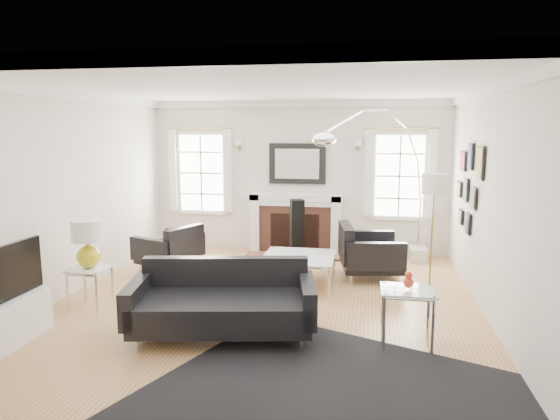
% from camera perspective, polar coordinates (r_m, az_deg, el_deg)
% --- Properties ---
extents(floor, '(6.00, 6.00, 0.00)m').
position_cam_1_polar(floor, '(6.72, -1.67, -10.63)').
color(floor, '#A66A45').
rests_on(floor, ground).
extents(back_wall, '(5.50, 0.04, 2.80)m').
position_cam_1_polar(back_wall, '(9.32, 2.01, 3.79)').
color(back_wall, silver).
rests_on(back_wall, floor).
extents(front_wall, '(5.50, 0.04, 2.80)m').
position_cam_1_polar(front_wall, '(3.55, -11.64, -5.31)').
color(front_wall, silver).
rests_on(front_wall, floor).
extents(left_wall, '(0.04, 6.00, 2.80)m').
position_cam_1_polar(left_wall, '(7.44, -22.97, 1.69)').
color(left_wall, silver).
rests_on(left_wall, floor).
extents(right_wall, '(0.04, 6.00, 2.80)m').
position_cam_1_polar(right_wall, '(6.42, 23.08, 0.60)').
color(right_wall, silver).
rests_on(right_wall, floor).
extents(ceiling, '(5.50, 6.00, 0.02)m').
position_cam_1_polar(ceiling, '(6.34, -1.79, 13.93)').
color(ceiling, white).
rests_on(ceiling, back_wall).
extents(crown_molding, '(5.50, 6.00, 0.12)m').
position_cam_1_polar(crown_molding, '(6.34, -1.79, 13.38)').
color(crown_molding, white).
rests_on(crown_molding, back_wall).
extents(fireplace, '(1.70, 0.69, 1.11)m').
position_cam_1_polar(fireplace, '(9.23, 1.80, -1.64)').
color(fireplace, white).
rests_on(fireplace, floor).
extents(mantel_mirror, '(1.05, 0.07, 0.75)m').
position_cam_1_polar(mantel_mirror, '(9.25, 1.98, 5.30)').
color(mantel_mirror, black).
rests_on(mantel_mirror, back_wall).
extents(window_left, '(1.24, 0.15, 1.62)m').
position_cam_1_polar(window_left, '(9.69, -8.96, 4.24)').
color(window_left, white).
rests_on(window_left, back_wall).
extents(window_right, '(1.24, 0.15, 1.62)m').
position_cam_1_polar(window_right, '(9.19, 13.50, 3.83)').
color(window_right, white).
rests_on(window_right, back_wall).
extents(gallery_wall, '(0.04, 1.73, 1.29)m').
position_cam_1_polar(gallery_wall, '(7.65, 20.75, 3.03)').
color(gallery_wall, black).
rests_on(gallery_wall, right_wall).
extents(tv_unit, '(0.35, 1.00, 1.09)m').
position_cam_1_polar(tv_unit, '(6.15, -28.58, -10.44)').
color(tv_unit, white).
rests_on(tv_unit, floor).
extents(area_rug, '(4.08, 3.77, 0.01)m').
position_cam_1_polar(area_rug, '(4.48, 7.29, -21.34)').
color(area_rug, black).
rests_on(area_rug, floor).
extents(sofa, '(2.16, 1.27, 0.66)m').
position_cam_1_polar(sofa, '(5.70, -6.52, -10.51)').
color(sofa, black).
rests_on(sofa, floor).
extents(armchair_left, '(1.09, 1.15, 0.62)m').
position_cam_1_polar(armchair_left, '(8.34, -12.31, -4.42)').
color(armchair_left, black).
rests_on(armchair_left, floor).
extents(armchair_right, '(1.05, 1.13, 0.68)m').
position_cam_1_polar(armchair_right, '(7.88, 9.88, -4.88)').
color(armchair_right, black).
rests_on(armchair_right, floor).
extents(coffee_table, '(1.03, 1.03, 0.46)m').
position_cam_1_polar(coffee_table, '(7.29, 2.16, -5.51)').
color(coffee_table, silver).
rests_on(coffee_table, floor).
extents(side_table_left, '(0.48, 0.48, 0.52)m').
position_cam_1_polar(side_table_left, '(6.91, -20.92, -7.02)').
color(side_table_left, silver).
rests_on(side_table_left, floor).
extents(nesting_table, '(0.56, 0.47, 0.62)m').
position_cam_1_polar(nesting_table, '(5.49, 14.38, -9.99)').
color(nesting_table, silver).
rests_on(nesting_table, floor).
extents(gourd_lamp, '(0.39, 0.39, 0.62)m').
position_cam_1_polar(gourd_lamp, '(6.80, -21.14, -3.26)').
color(gourd_lamp, gold).
rests_on(gourd_lamp, side_table_left).
extents(orange_vase, '(0.11, 0.11, 0.17)m').
position_cam_1_polar(orange_vase, '(5.43, 14.47, -7.81)').
color(orange_vase, red).
rests_on(orange_vase, nesting_table).
extents(arc_floor_lamp, '(1.90, 1.76, 2.69)m').
position_cam_1_polar(arc_floor_lamp, '(8.20, 10.85, 3.30)').
color(arc_floor_lamp, white).
rests_on(arc_floor_lamp, floor).
extents(stick_floor_lamp, '(0.34, 0.34, 1.67)m').
position_cam_1_polar(stick_floor_lamp, '(7.22, 17.21, 2.21)').
color(stick_floor_lamp, '#A38638').
rests_on(stick_floor_lamp, floor).
extents(speaker_tower, '(0.28, 0.28, 1.10)m').
position_cam_1_polar(speaker_tower, '(8.58, 1.96, -2.43)').
color(speaker_tower, black).
rests_on(speaker_tower, floor).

